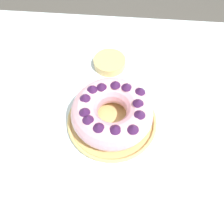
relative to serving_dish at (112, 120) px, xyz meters
The scene contains 8 objects.
ground_plane 0.79m from the serving_dish, 18.35° to the right, with size 8.00×8.00×0.00m, color #4C4742.
dining_table 0.09m from the serving_dish, 18.35° to the right, with size 1.47×1.16×0.78m.
serving_dish is the anchor object (origin of this frame).
bundt_cake 0.05m from the serving_dish, 66.30° to the right, with size 0.25×0.25×0.10m.
fork 0.25m from the serving_dish, behind, with size 0.02×0.21×0.01m.
serving_knife 0.28m from the serving_dish, behind, with size 0.02×0.23×0.01m.
cake_knife 0.22m from the serving_dish, behind, with size 0.02×0.20×0.01m.
side_bowl 0.26m from the serving_dish, 97.31° to the left, with size 0.12×0.12×0.03m, color tan.
Camera 1 is at (0.02, -0.35, 1.41)m, focal length 35.00 mm.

